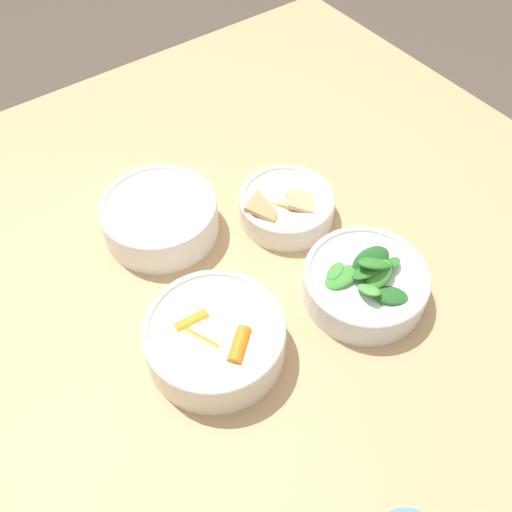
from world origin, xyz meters
name	(u,v)px	position (x,y,z in m)	size (l,w,h in m)	color
ground_plane	(268,429)	(0.00, 0.00, 0.00)	(10.00, 10.00, 0.00)	#4C4238
dining_table	(275,278)	(0.00, 0.00, 0.66)	(1.10, 1.05, 0.77)	tan
bowl_carrots	(215,338)	(-0.11, 0.19, 0.80)	(0.18, 0.18, 0.07)	silver
bowl_greens	(365,282)	(-0.16, -0.03, 0.80)	(0.17, 0.17, 0.09)	silver
bowl_beans_hotdog	(160,217)	(0.11, 0.14, 0.80)	(0.18, 0.18, 0.06)	white
bowl_cookies	(286,205)	(0.02, -0.04, 0.79)	(0.15, 0.15, 0.05)	silver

